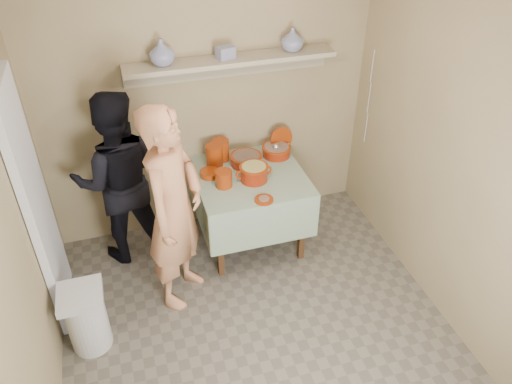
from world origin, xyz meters
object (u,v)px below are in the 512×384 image
object	(u,v)px
person_helper	(119,179)
serving_table	(249,185)
person_cook	(174,210)
trash_bin	(87,318)
cazuela_rice	(254,172)

from	to	relation	value
person_helper	serving_table	size ratio (longest dim) A/B	1.67
person_cook	serving_table	size ratio (longest dim) A/B	1.81
person_cook	person_helper	distance (m)	0.77
trash_bin	cazuela_rice	bearing A→B (deg)	25.51
serving_table	cazuela_rice	distance (m)	0.23
person_cook	serving_table	bearing A→B (deg)	-21.64
person_helper	trash_bin	distance (m)	1.20
person_helper	cazuela_rice	xyz separation A→B (m)	(1.14, -0.28, 0.03)
person_cook	serving_table	world-z (taller)	person_cook
cazuela_rice	trash_bin	world-z (taller)	cazuela_rice
serving_table	trash_bin	xyz separation A→B (m)	(-1.52, -0.83, -0.36)
person_helper	trash_bin	size ratio (longest dim) A/B	2.90
serving_table	trash_bin	bearing A→B (deg)	-151.46
person_cook	cazuela_rice	size ratio (longest dim) A/B	5.34
person_cook	serving_table	xyz separation A→B (m)	(0.74, 0.49, -0.24)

